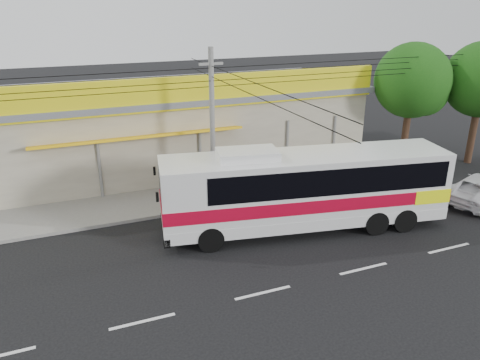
% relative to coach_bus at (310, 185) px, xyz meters
% --- Properties ---
extents(ground, '(120.00, 120.00, 0.00)m').
position_rel_coach_bus_xyz_m(ground, '(-3.73, -1.12, -1.95)').
color(ground, black).
rests_on(ground, ground).
extents(sidewalk, '(30.00, 3.20, 0.15)m').
position_rel_coach_bus_xyz_m(sidewalk, '(-3.73, 4.88, -1.88)').
color(sidewalk, slate).
rests_on(sidewalk, ground).
extents(lane_markings, '(50.00, 0.12, 0.01)m').
position_rel_coach_bus_xyz_m(lane_markings, '(-3.73, -3.62, -1.95)').
color(lane_markings, silver).
rests_on(lane_markings, ground).
extents(storefront_building, '(22.60, 9.20, 5.70)m').
position_rel_coach_bus_xyz_m(storefront_building, '(-3.73, 10.42, 0.35)').
color(storefront_building, '#9E957F').
rests_on(storefront_building, ground).
extents(coach_bus, '(12.08, 4.54, 3.64)m').
position_rel_coach_bus_xyz_m(coach_bus, '(0.00, 0.00, 0.00)').
color(coach_bus, silver).
rests_on(coach_bus, ground).
extents(utility_pole, '(34.00, 14.00, 7.22)m').
position_rel_coach_bus_xyz_m(utility_pole, '(-2.78, 4.18, 4.01)').
color(utility_pole, slate).
rests_on(utility_pole, ground).
extents(tree_far, '(4.21, 4.21, 6.98)m').
position_rel_coach_bus_xyz_m(tree_far, '(9.60, 5.32, 2.77)').
color(tree_far, '#321D14').
rests_on(tree_far, ground).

